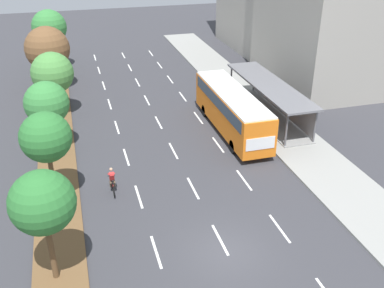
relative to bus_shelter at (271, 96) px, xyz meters
The scene contains 15 objects.
ground_plane 18.18m from the bus_shelter, 121.81° to the right, with size 140.00×140.00×0.00m, color #38383D.
median_strip 18.51m from the bus_shelter, 165.43° to the left, with size 2.60×52.00×0.12m, color brown.
sidewalk_right 4.98m from the bus_shelter, 93.46° to the left, with size 4.50×52.00×0.15m, color gray.
lane_divider_left 13.24m from the bus_shelter, behind, with size 0.14×44.56×0.01m.
lane_divider_center 9.81m from the bus_shelter, behind, with size 0.14×44.56×0.01m.
lane_divider_right 6.47m from the bus_shelter, 166.82° to the left, with size 0.14×44.56×0.01m.
bus_shelter is the anchor object (origin of this frame).
bus 4.66m from the bus_shelter, 156.73° to the right, with size 2.54×11.29×3.37m.
cyclist 16.65m from the bus_shelter, 150.66° to the right, with size 0.46×1.82×1.71m.
median_tree_nearest 23.47m from the bus_shelter, 140.48° to the right, with size 2.93×2.93×5.73m.
median_tree_second 19.80m from the bus_shelter, 155.89° to the right, with size 2.96×2.96×5.65m.
median_tree_third 18.16m from the bus_shelter, behind, with size 3.16×3.16×5.16m.
median_tree_fourth 18.58m from the bus_shelter, 162.32° to the left, with size 3.55×3.55×5.38m.
median_tree_fifth 22.00m from the bus_shelter, 145.38° to the left, with size 4.29×4.29×6.09m.
median_tree_farthest 26.35m from the bus_shelter, 132.69° to the left, with size 3.75×3.75×6.43m.
Camera 1 is at (-6.57, -16.44, 15.42)m, focal length 41.21 mm.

